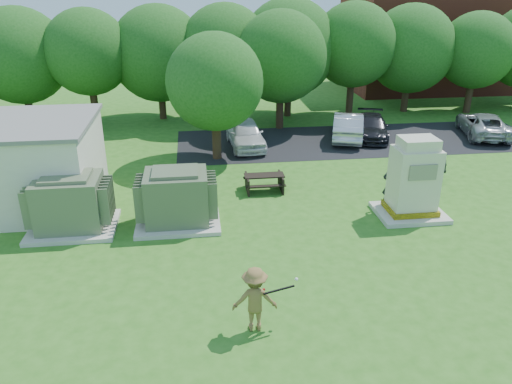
{
  "coord_description": "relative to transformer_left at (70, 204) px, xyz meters",
  "views": [
    {
      "loc": [
        -2.03,
        -12.05,
        8.24
      ],
      "look_at": [
        0.0,
        4.0,
        1.3
      ],
      "focal_mm": 35.0,
      "sensor_mm": 36.0,
      "label": 1
    }
  ],
  "objects": [
    {
      "name": "transformer_right",
      "position": [
        3.7,
        0.0,
        0.0
      ],
      "size": [
        3.0,
        2.4,
        2.07
      ],
      "color": "beige",
      "rests_on": "ground"
    },
    {
      "name": "batter",
      "position": [
        5.74,
        -6.27,
        -0.09
      ],
      "size": [
        1.18,
        0.72,
        1.76
      ],
      "primitive_type": "imported",
      "rotation": [
        0.0,
        0.0,
        3.08
      ],
      "color": "brown",
      "rests_on": "ground"
    },
    {
      "name": "tree_row",
      "position": [
        8.25,
        14.0,
        3.18
      ],
      "size": [
        41.3,
        13.3,
        7.3
      ],
      "color": "#47301E",
      "rests_on": "ground"
    },
    {
      "name": "person_by_generator",
      "position": [
        11.82,
        0.24,
        -0.0
      ],
      "size": [
        0.84,
        0.74,
        1.94
      ],
      "primitive_type": "imported",
      "rotation": [
        0.0,
        0.0,
        2.67
      ],
      "color": "black",
      "rests_on": "ground"
    },
    {
      "name": "car_silver_a",
      "position": [
        12.9,
        9.41,
        -0.23
      ],
      "size": [
        2.83,
        4.75,
        1.48
      ],
      "primitive_type": "imported",
      "rotation": [
        0.0,
        0.0,
        2.84
      ],
      "color": "#B3B2B8",
      "rests_on": "ground"
    },
    {
      "name": "picnic_table",
      "position": [
        7.25,
        2.64,
        -0.53
      ],
      "size": [
        1.66,
        1.24,
        0.71
      ],
      "color": "black",
      "rests_on": "ground"
    },
    {
      "name": "car_silver_b",
      "position": [
        20.64,
        8.98,
        -0.32
      ],
      "size": [
        3.28,
        5.1,
        1.31
      ],
      "primitive_type": "imported",
      "rotation": [
        0.0,
        0.0,
        2.89
      ],
      "color": "#AAAAAF",
      "rests_on": "ground"
    },
    {
      "name": "car_white",
      "position": [
        7.1,
        8.67,
        -0.25
      ],
      "size": [
        1.97,
        4.33,
        1.44
      ],
      "primitive_type": "imported",
      "rotation": [
        0.0,
        0.0,
        0.07
      ],
      "color": "silver",
      "rests_on": "ground"
    },
    {
      "name": "parking_strip",
      "position": [
        13.5,
        9.0,
        -0.96
      ],
      "size": [
        20.0,
        6.0,
        0.01
      ],
      "primitive_type": "cube",
      "color": "#232326",
      "rests_on": "ground"
    },
    {
      "name": "person_walking_right",
      "position": [
        14.83,
        2.27,
        -0.18
      ],
      "size": [
        0.46,
        0.95,
        1.58
      ],
      "primitive_type": "imported",
      "rotation": [
        0.0,
        0.0,
        4.63
      ],
      "color": "#26272C",
      "rests_on": "ground"
    },
    {
      "name": "generator_cabinet",
      "position": [
        12.36,
        -0.4,
        0.36
      ],
      "size": [
        2.49,
        2.04,
        3.03
      ],
      "color": "beige",
      "rests_on": "ground"
    },
    {
      "name": "car_dark",
      "position": [
        14.26,
        9.42,
        -0.36
      ],
      "size": [
        2.81,
        4.53,
        1.23
      ],
      "primitive_type": "imported",
      "rotation": [
        0.0,
        0.0,
        -0.28
      ],
      "color": "black",
      "rests_on": "ground"
    },
    {
      "name": "brick_building",
      "position": [
        24.5,
        22.5,
        3.03
      ],
      "size": [
        15.0,
        8.0,
        8.0
      ],
      "primitive_type": "cube",
      "color": "maroon",
      "rests_on": "ground"
    },
    {
      "name": "ground",
      "position": [
        6.5,
        -4.5,
        -0.97
      ],
      "size": [
        120.0,
        120.0,
        0.0
      ],
      "primitive_type": "plane",
      "color": "#2D6619",
      "rests_on": "ground"
    },
    {
      "name": "transformer_left",
      "position": [
        0.0,
        0.0,
        0.0
      ],
      "size": [
        3.0,
        2.4,
        2.07
      ],
      "color": "beige",
      "rests_on": "ground"
    },
    {
      "name": "batting_equipment",
      "position": [
        6.33,
        -6.27,
        0.2
      ],
      "size": [
        1.11,
        0.5,
        0.15
      ],
      "color": "black",
      "rests_on": "ground"
    }
  ]
}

